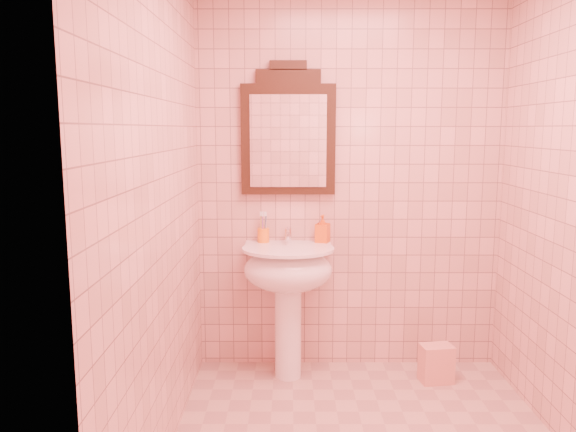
{
  "coord_description": "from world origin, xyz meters",
  "views": [
    {
      "loc": [
        -0.4,
        -2.59,
        1.6
      ],
      "look_at": [
        -0.41,
        0.55,
        1.11
      ],
      "focal_mm": 35.0,
      "sensor_mm": 36.0,
      "label": 1
    }
  ],
  "objects_px": {
    "toothbrush_cup": "(263,235)",
    "towel": "(436,364)",
    "pedestal_sink": "(288,278)",
    "mirror": "(288,134)",
    "soap_dispenser": "(323,229)"
  },
  "relations": [
    {
      "from": "soap_dispenser",
      "to": "towel",
      "type": "xyz_separation_m",
      "value": [
        0.72,
        -0.23,
        -0.83
      ]
    },
    {
      "from": "pedestal_sink",
      "to": "towel",
      "type": "relative_size",
      "value": 3.55
    },
    {
      "from": "towel",
      "to": "mirror",
      "type": "bearing_deg",
      "value": 163.96
    },
    {
      "from": "pedestal_sink",
      "to": "mirror",
      "type": "relative_size",
      "value": 1.02
    },
    {
      "from": "pedestal_sink",
      "to": "towel",
      "type": "xyz_separation_m",
      "value": [
        0.95,
        -0.07,
        -0.54
      ]
    },
    {
      "from": "pedestal_sink",
      "to": "toothbrush_cup",
      "type": "xyz_separation_m",
      "value": [
        -0.16,
        0.16,
        0.25
      ]
    },
    {
      "from": "toothbrush_cup",
      "to": "towel",
      "type": "distance_m",
      "value": 1.38
    },
    {
      "from": "toothbrush_cup",
      "to": "towel",
      "type": "xyz_separation_m",
      "value": [
        1.11,
        -0.23,
        -0.79
      ]
    },
    {
      "from": "mirror",
      "to": "pedestal_sink",
      "type": "bearing_deg",
      "value": -90.0
    },
    {
      "from": "mirror",
      "to": "toothbrush_cup",
      "type": "height_order",
      "value": "mirror"
    },
    {
      "from": "pedestal_sink",
      "to": "towel",
      "type": "bearing_deg",
      "value": -4.28
    },
    {
      "from": "towel",
      "to": "soap_dispenser",
      "type": "bearing_deg",
      "value": 162.2
    },
    {
      "from": "towel",
      "to": "pedestal_sink",
      "type": "bearing_deg",
      "value": 175.72
    },
    {
      "from": "soap_dispenser",
      "to": "towel",
      "type": "distance_m",
      "value": 1.12
    },
    {
      "from": "mirror",
      "to": "towel",
      "type": "xyz_separation_m",
      "value": [
        0.95,
        -0.27,
        -1.45
      ]
    }
  ]
}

